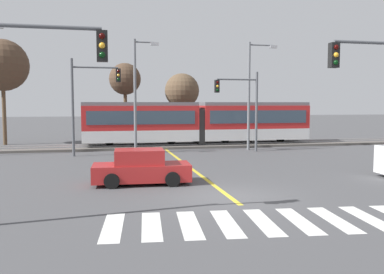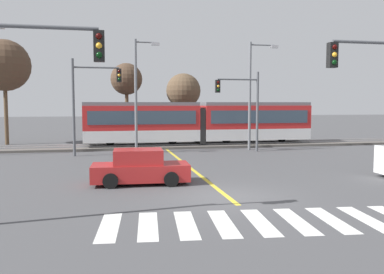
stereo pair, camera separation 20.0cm
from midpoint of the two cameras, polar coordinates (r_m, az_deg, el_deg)
ground_plane at (r=15.52m, az=4.87°, el=-8.33°), size 200.00×200.00×0.00m
track_bed at (r=32.90m, az=-4.36°, el=-1.25°), size 120.00×4.00×0.18m
rail_near at (r=32.17m, az=-4.18°, el=-1.13°), size 120.00×0.08×0.10m
rail_far at (r=33.59m, az=-4.53°, el=-0.88°), size 120.00×0.08×0.10m
light_rail_tram at (r=33.29m, az=0.77°, el=2.22°), size 18.50×2.64×3.43m
crosswalk_stripe_0 at (r=12.03m, az=-11.56°, el=-12.28°), size 0.83×2.84×0.01m
crosswalk_stripe_1 at (r=11.99m, az=-6.19°, el=-12.27°), size 0.83×2.84×0.01m
crosswalk_stripe_2 at (r=12.05m, az=-0.83°, el=-12.16°), size 0.83×2.84×0.01m
crosswalk_stripe_3 at (r=12.20m, az=4.43°, el=-11.95°), size 0.83×2.84×0.01m
crosswalk_stripe_4 at (r=12.45m, az=9.51°, el=-11.66°), size 0.83×2.84×0.01m
crosswalk_stripe_5 at (r=12.79m, az=14.34°, el=-11.29°), size 0.83×2.84×0.01m
crosswalk_stripe_6 at (r=13.22m, az=18.88°, el=-10.88°), size 0.83×2.84×0.01m
crosswalk_stripe_7 at (r=13.72m, az=23.10°, el=-10.44°), size 0.83×2.84×0.01m
lane_centre_line at (r=22.48m, az=-0.62°, el=-4.24°), size 0.20×17.33×0.01m
sedan_crossing at (r=17.90m, az=-7.46°, el=-4.33°), size 4.28×2.08×1.52m
traffic_light_far_right at (r=29.62m, az=6.89°, el=5.16°), size 3.25×0.38×5.79m
traffic_light_near_left at (r=12.61m, az=-23.23°, el=6.78°), size 3.75×0.38×6.11m
traffic_light_far_left at (r=27.95m, az=-14.54°, el=5.92°), size 3.25×0.38×6.45m
street_lamp_centre at (r=29.08m, az=-7.89°, el=6.68°), size 1.79×0.28×8.00m
street_lamp_east at (r=30.92m, az=8.19°, el=6.72°), size 2.27×0.28×8.06m
bare_tree_far_west at (r=38.06m, az=-25.21°, el=9.08°), size 4.33×4.33×8.88m
bare_tree_west at (r=38.18m, az=-9.53°, el=7.94°), size 2.91×2.91×7.21m
bare_tree_east at (r=38.88m, az=-1.57°, el=6.47°), size 3.28×3.28×6.37m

